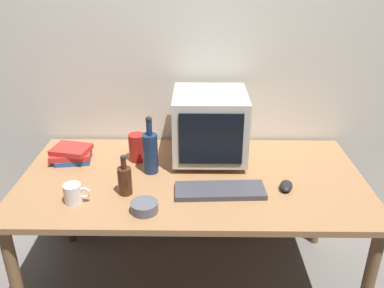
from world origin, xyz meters
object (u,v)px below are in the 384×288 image
(bottle_tall, at_px, (150,152))
(metal_canister, at_px, (137,147))
(mug, at_px, (73,194))
(cd_spindle, at_px, (144,207))
(crt_monitor, at_px, (210,126))
(bottle_short, at_px, (125,179))
(book_stack, at_px, (72,154))
(keyboard, at_px, (220,191))
(computer_mouse, at_px, (286,186))

(bottle_tall, distance_m, metal_canister, 0.16)
(mug, height_order, cd_spindle, mug)
(cd_spindle, bearing_deg, bottle_tall, 91.37)
(crt_monitor, bearing_deg, mug, -144.23)
(bottle_tall, bearing_deg, metal_canister, 123.34)
(bottle_short, height_order, book_stack, bottle_short)
(crt_monitor, distance_m, metal_canister, 0.41)
(keyboard, distance_m, bottle_tall, 0.41)
(book_stack, relative_size, cd_spindle, 1.87)
(book_stack, relative_size, mug, 1.87)
(keyboard, height_order, bottle_short, bottle_short)
(book_stack, bearing_deg, keyboard, -22.23)
(bottle_short, xyz_separation_m, book_stack, (-0.34, 0.33, -0.03))
(book_stack, relative_size, metal_canister, 1.50)
(crt_monitor, distance_m, cd_spindle, 0.62)
(computer_mouse, relative_size, metal_canister, 0.67)
(crt_monitor, distance_m, computer_mouse, 0.51)
(crt_monitor, bearing_deg, book_stack, -177.13)
(keyboard, height_order, bottle_tall, bottle_tall)
(keyboard, xyz_separation_m, mug, (-0.66, -0.09, 0.03))
(bottle_short, xyz_separation_m, metal_canister, (0.01, 0.34, 0.00))
(computer_mouse, distance_m, book_stack, 1.13)
(book_stack, height_order, metal_canister, metal_canister)
(book_stack, distance_m, mug, 0.43)
(computer_mouse, xyz_separation_m, cd_spindle, (-0.65, -0.19, 0.00))
(crt_monitor, bearing_deg, cd_spindle, -119.76)
(book_stack, bearing_deg, computer_mouse, -14.48)
(computer_mouse, height_order, bottle_tall, bottle_tall)
(crt_monitor, bearing_deg, bottle_tall, -152.65)
(crt_monitor, xyz_separation_m, metal_canister, (-0.39, -0.03, -0.12))
(crt_monitor, distance_m, keyboard, 0.40)
(computer_mouse, xyz_separation_m, bottle_tall, (-0.66, 0.16, 0.10))
(crt_monitor, distance_m, bottle_tall, 0.35)
(crt_monitor, height_order, cd_spindle, crt_monitor)
(bottle_short, bearing_deg, book_stack, 136.03)
(crt_monitor, xyz_separation_m, book_stack, (-0.74, -0.04, -0.15))
(mug, bearing_deg, bottle_short, 19.56)
(crt_monitor, xyz_separation_m, bottle_tall, (-0.30, -0.16, -0.08))
(cd_spindle, distance_m, metal_canister, 0.50)
(metal_canister, bearing_deg, bottle_short, -91.90)
(bottle_tall, bearing_deg, book_stack, 164.82)
(keyboard, height_order, computer_mouse, computer_mouse)
(mug, bearing_deg, metal_canister, 61.18)
(crt_monitor, height_order, metal_canister, crt_monitor)
(keyboard, bearing_deg, mug, -175.16)
(bottle_short, bearing_deg, bottle_tall, 65.37)
(keyboard, distance_m, mug, 0.67)
(bottle_tall, xyz_separation_m, mug, (-0.32, -0.29, -0.07))
(crt_monitor, relative_size, keyboard, 0.93)
(book_stack, height_order, cd_spindle, book_stack)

